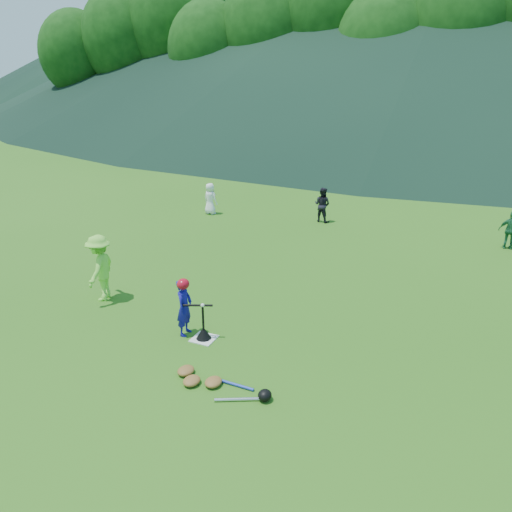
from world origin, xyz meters
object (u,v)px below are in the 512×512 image
(home_plate, at_px, (204,339))
(batting_tee, at_px, (204,333))
(equipment_pile, at_px, (213,382))
(fielder_a, at_px, (210,199))
(fielder_b, at_px, (322,205))
(fielder_c, at_px, (511,230))
(batter_child, at_px, (184,307))
(adult_coach, at_px, (100,268))

(home_plate, distance_m, batting_tee, 0.12)
(home_plate, xyz_separation_m, equipment_pile, (0.92, -1.29, 0.06))
(fielder_a, xyz_separation_m, fielder_b, (4.03, 0.72, 0.03))
(fielder_c, bearing_deg, batting_tee, 55.28)
(fielder_a, height_order, fielder_c, same)
(home_plate, bearing_deg, batting_tee, 0.00)
(fielder_a, height_order, equipment_pile, fielder_a)
(batter_child, xyz_separation_m, equipment_pile, (1.36, -1.33, -0.52))
(fielder_a, bearing_deg, equipment_pile, 131.30)
(batting_tee, bearing_deg, fielder_c, 56.29)
(fielder_b, xyz_separation_m, equipment_pile, (1.24, -10.09, -0.54))
(fielder_b, height_order, batting_tee, fielder_b)
(fielder_c, height_order, equipment_pile, fielder_c)
(adult_coach, relative_size, fielder_b, 1.28)
(equipment_pile, bearing_deg, batting_tee, 125.49)
(adult_coach, bearing_deg, batting_tee, 61.30)
(fielder_b, bearing_deg, adult_coach, 81.72)
(batting_tee, distance_m, equipment_pile, 1.58)
(fielder_a, bearing_deg, fielder_b, -157.98)
(home_plate, distance_m, fielder_c, 10.05)
(fielder_a, relative_size, fielder_b, 0.94)
(home_plate, relative_size, fielder_b, 0.37)
(fielder_a, xyz_separation_m, equipment_pile, (5.27, -9.37, -0.50))
(fielder_b, xyz_separation_m, batting_tee, (0.32, -8.80, -0.48))
(fielder_b, bearing_deg, batter_child, 99.42)
(batter_child, height_order, batting_tee, batter_child)
(home_plate, xyz_separation_m, fielder_c, (5.57, 8.35, 0.56))
(fielder_b, relative_size, equipment_pile, 0.67)
(home_plate, height_order, fielder_b, fielder_b)
(fielder_b, bearing_deg, fielder_a, 20.27)
(fielder_c, bearing_deg, batter_child, 53.10)
(adult_coach, distance_m, batting_tee, 3.18)
(fielder_a, relative_size, batting_tee, 1.68)
(batter_child, height_order, adult_coach, adult_coach)
(home_plate, bearing_deg, fielder_a, 118.31)
(fielder_c, bearing_deg, adult_coach, 40.75)
(adult_coach, height_order, fielder_a, adult_coach)
(home_plate, distance_m, fielder_b, 8.83)
(batter_child, relative_size, fielder_b, 0.97)
(home_plate, bearing_deg, fielder_c, 56.29)
(fielder_a, bearing_deg, batting_tee, 130.25)
(batting_tee, bearing_deg, batter_child, 174.84)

